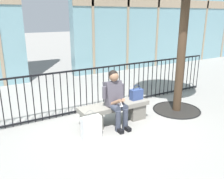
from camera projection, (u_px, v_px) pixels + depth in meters
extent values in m
plane|color=gray|center=(114.00, 123.00, 5.33)|extent=(60.00, 60.00, 0.00)
cube|color=gray|center=(114.00, 106.00, 5.21)|extent=(1.60, 0.44, 0.10)
cube|color=slate|center=(91.00, 121.00, 5.01)|extent=(0.36, 0.37, 0.35)
cube|color=slate|center=(135.00, 111.00, 5.55)|extent=(0.36, 0.37, 0.35)
cylinder|color=#383D4C|center=(113.00, 107.00, 4.98)|extent=(0.15, 0.40, 0.15)
cylinder|color=#383D4C|center=(118.00, 121.00, 4.89)|extent=(0.11, 0.11, 0.45)
cube|color=black|center=(120.00, 130.00, 4.89)|extent=(0.09, 0.22, 0.08)
cylinder|color=#383D4C|center=(120.00, 105.00, 5.07)|extent=(0.15, 0.40, 0.15)
cylinder|color=#383D4C|center=(125.00, 119.00, 4.97)|extent=(0.11, 0.11, 0.45)
cube|color=black|center=(127.00, 128.00, 4.98)|extent=(0.09, 0.22, 0.08)
cube|color=#4C4751|center=(113.00, 93.00, 5.07)|extent=(0.36, 0.30, 0.55)
cylinder|color=#4C4751|center=(104.00, 93.00, 4.94)|extent=(0.08, 0.08, 0.26)
cylinder|color=#8E664C|center=(116.00, 102.00, 4.88)|extent=(0.16, 0.28, 0.20)
cylinder|color=#4C4751|center=(122.00, 90.00, 5.16)|extent=(0.08, 0.08, 0.26)
cylinder|color=#8E664C|center=(122.00, 101.00, 4.96)|extent=(0.16, 0.28, 0.20)
cube|color=silver|center=(120.00, 104.00, 4.88)|extent=(0.07, 0.10, 0.13)
sphere|color=#8E664C|center=(114.00, 77.00, 4.94)|extent=(0.20, 0.20, 0.20)
sphere|color=black|center=(113.00, 75.00, 4.95)|extent=(0.20, 0.20, 0.20)
cube|color=#33477F|center=(136.00, 94.00, 5.44)|extent=(0.29, 0.15, 0.24)
torus|color=#1E2A4C|center=(137.00, 89.00, 5.40)|extent=(0.20, 0.02, 0.20)
cube|color=white|center=(91.00, 127.00, 4.63)|extent=(0.39, 0.16, 0.44)
torus|color=slate|center=(92.00, 117.00, 4.51)|extent=(0.18, 0.01, 0.18)
torus|color=slate|center=(90.00, 115.00, 4.60)|extent=(0.18, 0.01, 0.18)
cylinder|color=black|center=(2.00, 104.00, 4.90)|extent=(0.02, 0.02, 1.09)
cylinder|color=black|center=(10.00, 103.00, 4.98)|extent=(0.02, 0.02, 1.09)
cylinder|color=black|center=(18.00, 102.00, 5.05)|extent=(0.02, 0.02, 1.09)
cylinder|color=black|center=(26.00, 100.00, 5.13)|extent=(0.02, 0.02, 1.09)
cylinder|color=black|center=(33.00, 99.00, 5.21)|extent=(0.02, 0.02, 1.09)
cylinder|color=black|center=(41.00, 98.00, 5.29)|extent=(0.02, 0.02, 1.09)
cylinder|color=black|center=(48.00, 97.00, 5.36)|extent=(0.02, 0.02, 1.09)
cylinder|color=black|center=(55.00, 96.00, 5.44)|extent=(0.02, 0.02, 1.09)
cylinder|color=black|center=(61.00, 95.00, 5.52)|extent=(0.02, 0.02, 1.09)
cylinder|color=black|center=(68.00, 93.00, 5.59)|extent=(0.02, 0.02, 1.09)
cylinder|color=black|center=(74.00, 92.00, 5.67)|extent=(0.02, 0.02, 1.09)
cylinder|color=black|center=(80.00, 91.00, 5.75)|extent=(0.02, 0.02, 1.09)
cylinder|color=black|center=(86.00, 90.00, 5.82)|extent=(0.02, 0.02, 1.09)
cylinder|color=black|center=(92.00, 89.00, 5.90)|extent=(0.02, 0.02, 1.09)
cylinder|color=black|center=(98.00, 88.00, 5.98)|extent=(0.02, 0.02, 1.09)
cylinder|color=black|center=(103.00, 87.00, 6.05)|extent=(0.02, 0.02, 1.09)
cylinder|color=black|center=(109.00, 87.00, 6.13)|extent=(0.02, 0.02, 1.09)
cylinder|color=black|center=(114.00, 86.00, 6.21)|extent=(0.02, 0.02, 1.09)
cylinder|color=black|center=(119.00, 85.00, 6.28)|extent=(0.02, 0.02, 1.09)
cylinder|color=black|center=(124.00, 84.00, 6.36)|extent=(0.02, 0.02, 1.09)
cylinder|color=black|center=(129.00, 83.00, 6.44)|extent=(0.02, 0.02, 1.09)
cylinder|color=black|center=(134.00, 82.00, 6.51)|extent=(0.02, 0.02, 1.09)
cylinder|color=black|center=(139.00, 82.00, 6.59)|extent=(0.02, 0.02, 1.09)
cylinder|color=black|center=(143.00, 81.00, 6.67)|extent=(0.02, 0.02, 1.09)
cylinder|color=black|center=(148.00, 80.00, 6.74)|extent=(0.02, 0.02, 1.09)
cylinder|color=black|center=(152.00, 79.00, 6.82)|extent=(0.02, 0.02, 1.09)
cylinder|color=black|center=(156.00, 79.00, 6.90)|extent=(0.02, 0.02, 1.09)
cylinder|color=black|center=(161.00, 78.00, 6.97)|extent=(0.02, 0.02, 1.09)
cylinder|color=black|center=(165.00, 77.00, 7.05)|extent=(0.02, 0.02, 1.09)
cylinder|color=black|center=(169.00, 77.00, 7.13)|extent=(0.02, 0.02, 1.09)
cylinder|color=black|center=(173.00, 76.00, 7.20)|extent=(0.02, 0.02, 1.09)
cylinder|color=black|center=(176.00, 75.00, 7.28)|extent=(0.02, 0.02, 1.09)
cylinder|color=black|center=(180.00, 75.00, 7.36)|extent=(0.02, 0.02, 1.09)
cylinder|color=black|center=(184.00, 74.00, 7.44)|extent=(0.02, 0.02, 1.09)
cylinder|color=black|center=(187.00, 73.00, 7.51)|extent=(0.02, 0.02, 1.09)
cylinder|color=black|center=(191.00, 73.00, 7.59)|extent=(0.02, 0.02, 1.09)
cylinder|color=black|center=(194.00, 72.00, 7.67)|extent=(0.02, 0.02, 1.09)
cylinder|color=black|center=(198.00, 72.00, 7.74)|extent=(0.02, 0.02, 1.09)
cube|color=black|center=(95.00, 107.00, 6.08)|extent=(7.45, 0.04, 0.04)
cube|color=black|center=(95.00, 68.00, 5.78)|extent=(7.45, 0.04, 0.04)
cylinder|color=black|center=(176.00, 110.00, 6.04)|extent=(1.15, 1.15, 0.01)
torus|color=black|center=(176.00, 110.00, 6.04)|extent=(1.18, 1.18, 0.03)
cylinder|color=#423021|center=(182.00, 42.00, 5.53)|extent=(0.20, 0.20, 3.40)
cube|color=gray|center=(172.00, 4.00, 10.88)|extent=(9.69, 0.04, 0.36)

